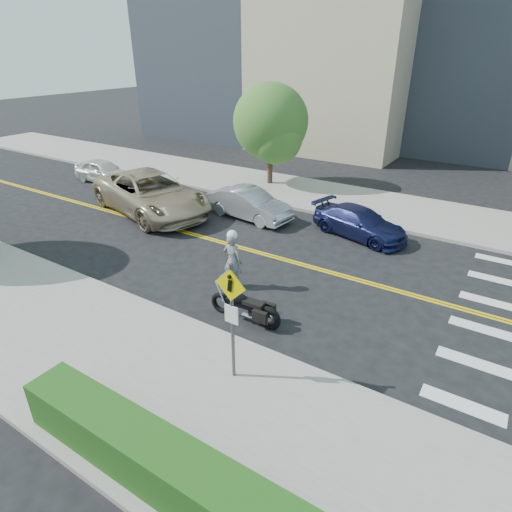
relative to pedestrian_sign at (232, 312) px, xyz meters
The scene contains 12 objects.
ground_plane 7.83m from the pedestrian_sign, 123.64° to the left, with size 120.00×120.00×0.00m, color black.
sidewalk_near 4.75m from the pedestrian_sign, 164.21° to the right, with size 60.00×5.00×0.15m, color #9E9B91.
sidewalk_far 14.56m from the pedestrian_sign, 106.91° to the left, with size 60.00×5.00×0.15m, color #9E9B91.
hedge 3.73m from the pedestrian_sign, 58.93° to the right, with size 9.00×0.90×1.00m, color #235619.
pedestrian_sign is the anchor object (origin of this frame).
motorcyclist 4.57m from the pedestrian_sign, 125.41° to the left, with size 0.70×0.46×2.04m.
motorcycle 2.85m from the pedestrian_sign, 117.69° to the left, with size 2.24×0.68×1.36m, color black, non-canonical shape.
suv 12.45m from the pedestrian_sign, 143.66° to the left, with size 3.19×6.91×1.92m, color tan.
parked_car_white 18.76m from the pedestrian_sign, 149.30° to the left, with size 1.55×3.85×1.31m, color white.
parked_car_silver 10.92m from the pedestrian_sign, 121.39° to the left, with size 1.46×4.18×1.38m, color #B9BBC2.
parked_car_blue 10.07m from the pedestrian_sign, 93.37° to the left, with size 1.70×4.19×1.22m, color navy.
tree_far_a 16.21m from the pedestrian_sign, 117.84° to the left, with size 4.09×4.09×5.59m.
Camera 1 is at (8.92, -12.71, 7.25)m, focal length 30.00 mm.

